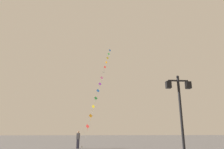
# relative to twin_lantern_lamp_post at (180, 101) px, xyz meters

# --- Properties ---
(ground_plane) EXTENTS (160.00, 160.00, 0.00)m
(ground_plane) POSITION_rel_twin_lantern_lamp_post_xyz_m (-3.30, 10.14, -3.29)
(ground_plane) COLOR gray
(twin_lantern_lamp_post) EXTENTS (1.44, 0.28, 4.75)m
(twin_lantern_lamp_post) POSITION_rel_twin_lantern_lamp_post_xyz_m (0.00, 0.00, 0.00)
(twin_lantern_lamp_post) COLOR black
(twin_lantern_lamp_post) RESTS_ON ground_plane
(kite_train) EXTENTS (4.53, 16.22, 18.22)m
(kite_train) POSITION_rel_twin_lantern_lamp_post_xyz_m (-3.65, 20.68, 6.25)
(kite_train) COLOR brown
(kite_train) RESTS_ON ground_plane
(kite_flyer) EXTENTS (0.33, 0.63, 1.71)m
(kite_flyer) POSITION_rel_twin_lantern_lamp_post_xyz_m (-6.23, 10.91, -2.39)
(kite_flyer) COLOR #1E1E2D
(kite_flyer) RESTS_ON ground_plane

